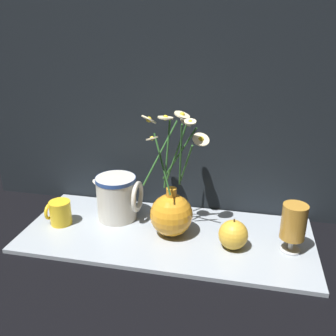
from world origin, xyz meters
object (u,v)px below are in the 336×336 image
at_px(orange_fruit, 233,235).
at_px(yellow_mug, 60,213).
at_px(ceramic_pitcher, 117,196).
at_px(tea_glass, 294,223).
at_px(vase_with_flowers, 172,210).

bearing_deg(orange_fruit, yellow_mug, 177.72).
bearing_deg(ceramic_pitcher, tea_glass, -8.42).
xyz_separation_m(ceramic_pitcher, orange_fruit, (0.36, -0.09, -0.03)).
height_order(yellow_mug, ceramic_pitcher, ceramic_pitcher).
xyz_separation_m(vase_with_flowers, tea_glass, (0.33, -0.02, 0.01)).
bearing_deg(tea_glass, orange_fruit, -173.74).
distance_m(vase_with_flowers, yellow_mug, 0.35).
relative_size(tea_glass, orange_fruit, 1.56).
xyz_separation_m(vase_with_flowers, yellow_mug, (-0.35, -0.02, -0.04)).
height_order(vase_with_flowers, tea_glass, vase_with_flowers).
height_order(vase_with_flowers, ceramic_pitcher, vase_with_flowers).
bearing_deg(ceramic_pitcher, vase_with_flowers, -16.25).
height_order(yellow_mug, tea_glass, tea_glass).
distance_m(yellow_mug, orange_fruit, 0.53).
bearing_deg(tea_glass, yellow_mug, 179.66).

